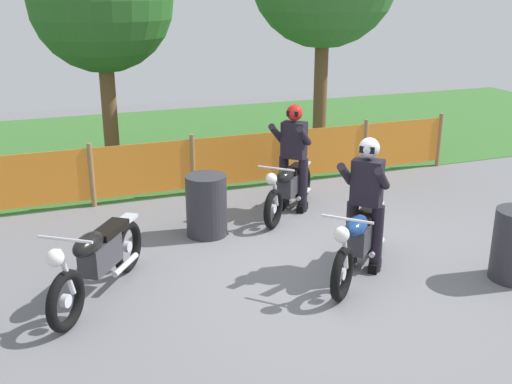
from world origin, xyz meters
name	(u,v)px	position (x,y,z in m)	size (l,w,h in m)	color
ground	(324,265)	(0.00, 0.00, -0.01)	(24.00, 24.00, 0.02)	slate
grass_verge	(185,141)	(0.00, 7.05, 0.01)	(24.00, 7.56, 0.01)	#386B2D
barrier_fence	(239,159)	(0.00, 3.27, 0.54)	(8.37, 0.08, 1.05)	olive
tree_leftmost	(101,1)	(-1.89, 5.20, 3.13)	(2.55, 2.55, 4.42)	brown
motorcycle_lead	(98,259)	(-2.79, 0.11, 0.48)	(1.29, 1.76, 0.98)	black
motorcycle_trailing	(360,240)	(0.25, -0.42, 0.46)	(1.52, 1.49, 0.96)	black
motorcycle_third	(289,187)	(0.31, 1.84, 0.44)	(1.40, 1.44, 0.90)	black
rider_trailing	(366,197)	(0.40, -0.27, 0.95)	(0.77, 0.76, 1.69)	black
rider_third	(294,152)	(0.45, 1.99, 0.95)	(0.76, 0.77, 1.69)	black
spare_drum	(206,205)	(-1.12, 1.49, 0.44)	(0.58, 0.58, 0.88)	#2D2D33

